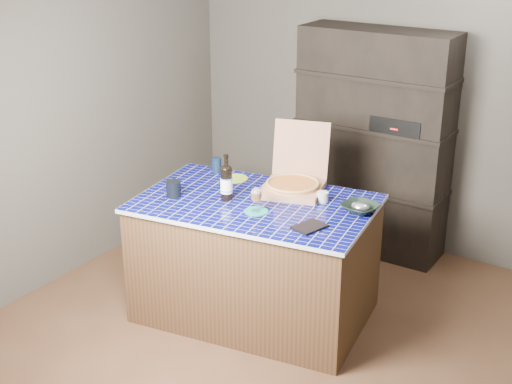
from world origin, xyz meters
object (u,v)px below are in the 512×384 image
Objects in this scene: kitchen_island at (255,259)px; mead_bottle at (226,182)px; pizza_box at (294,183)px; dvd_case at (310,227)px; bowl at (360,208)px; wine_glass at (256,195)px.

mead_bottle is (-0.18, -0.07, 0.54)m from kitchen_island.
pizza_box is 2.91× the size of dvd_case.
bowl is at bearing 18.89° from mead_bottle.
mead_bottle reaches higher than kitchen_island.
pizza_box is 0.55m from bowl.
mead_bottle reaches higher than bowl.
mead_bottle is at bearing 166.08° from wine_glass.
bowl is (0.56, 0.35, -0.09)m from wine_glass.
mead_bottle is 0.89m from bowl.
wine_glass is at bearing -109.00° from pizza_box.
pizza_box is 3.57× the size of wine_glass.
kitchen_island is at bearing 20.68° from mead_bottle.
dvd_case is at bearing -111.26° from bowl.
pizza_box is at bearing 87.60° from wine_glass.
bowl is (0.15, 0.39, 0.02)m from dvd_case.
pizza_box is 0.61m from dvd_case.
wine_glass is at bearing -63.40° from kitchen_island.
pizza_box is 2.53× the size of bowl.
pizza_box is (0.12, 0.30, 0.48)m from kitchen_island.
bowl is at bearing -25.54° from pizza_box.
kitchen_island is 7.37× the size of bowl.
mead_bottle is (-0.30, -0.37, 0.06)m from pizza_box.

